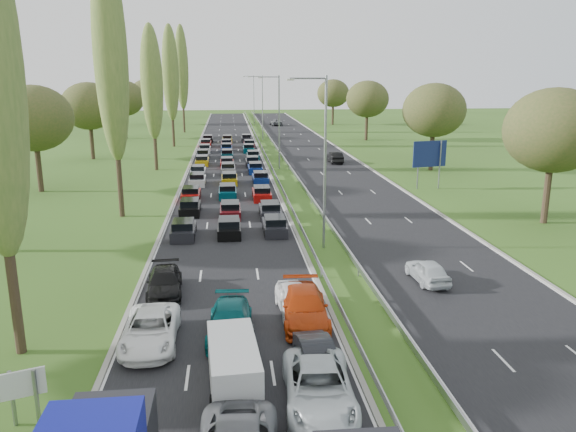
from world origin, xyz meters
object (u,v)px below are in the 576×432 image
direction_sign (430,156)px  white_van_rear (233,363)px  near_car_2 (151,330)px  info_sign (23,390)px  near_car_3 (165,282)px

direction_sign → white_van_rear: bearing=-119.6°
near_car_2 → info_sign: size_ratio=2.49×
near_car_3 → info_sign: bearing=-110.6°
near_car_2 → near_car_3: bearing=89.8°
direction_sign → near_car_2: bearing=-126.5°
near_car_3 → white_van_rear: 10.71m
near_car_2 → near_car_3: 6.16m
white_van_rear → direction_sign: bearing=56.6°
near_car_2 → near_car_3: size_ratio=1.12×
near_car_3 → info_sign: (-3.54, -11.86, 0.67)m
white_van_rear → near_car_3: bearing=106.7°
near_car_3 → direction_sign: size_ratio=0.90×
near_car_2 → info_sign: info_sign is taller
near_car_3 → direction_sign: (25.26, 27.90, 2.87)m
info_sign → direction_sign: bearing=54.1°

